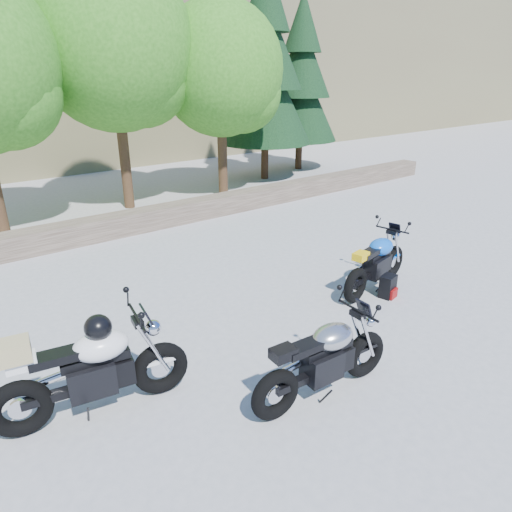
# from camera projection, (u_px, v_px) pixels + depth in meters

# --- Properties ---
(ground) EXTENTS (90.00, 90.00, 0.00)m
(ground) POSITION_uv_depth(u_px,v_px,m) (286.00, 324.00, 6.91)
(ground) COLOR gray
(ground) RESTS_ON ground
(stone_wall) EXTENTS (22.00, 0.55, 0.50)m
(stone_wall) POSITION_uv_depth(u_px,v_px,m) (133.00, 222.00, 10.84)
(stone_wall) COLOR brown
(stone_wall) RESTS_ON ground
(tree_decid_mid) EXTENTS (4.08, 4.08, 6.24)m
(tree_decid_mid) POSITION_uv_depth(u_px,v_px,m) (118.00, 51.00, 11.43)
(tree_decid_mid) COLOR #382314
(tree_decid_mid) RESTS_ON ground
(tree_decid_right) EXTENTS (3.54, 3.54, 5.41)m
(tree_decid_right) POSITION_uv_depth(u_px,v_px,m) (225.00, 74.00, 12.79)
(tree_decid_right) COLOR #382314
(tree_decid_right) RESTS_ON ground
(conifer_near) EXTENTS (3.17, 3.17, 7.06)m
(conifer_near) POSITION_uv_depth(u_px,v_px,m) (265.00, 68.00, 15.07)
(conifer_near) COLOR #382314
(conifer_near) RESTS_ON ground
(conifer_far) EXTENTS (2.82, 2.82, 6.27)m
(conifer_far) POSITION_uv_depth(u_px,v_px,m) (301.00, 81.00, 16.92)
(conifer_far) COLOR #382314
(conifer_far) RESTS_ON ground
(silver_bike) EXTENTS (1.98, 0.63, 0.99)m
(silver_bike) POSITION_uv_depth(u_px,v_px,m) (325.00, 360.00, 5.23)
(silver_bike) COLOR black
(silver_bike) RESTS_ON ground
(white_bike) EXTENTS (2.14, 0.71, 1.19)m
(white_bike) POSITION_uv_depth(u_px,v_px,m) (91.00, 368.00, 4.91)
(white_bike) COLOR black
(white_bike) RESTS_ON ground
(blue_bike) EXTENTS (1.96, 0.65, 0.99)m
(blue_bike) POSITION_uv_depth(u_px,v_px,m) (377.00, 263.00, 7.89)
(blue_bike) COLOR black
(blue_bike) RESTS_ON ground
(backpack) EXTENTS (0.32, 0.30, 0.39)m
(backpack) POSITION_uv_depth(u_px,v_px,m) (388.00, 287.00, 7.70)
(backpack) COLOR black
(backpack) RESTS_ON ground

